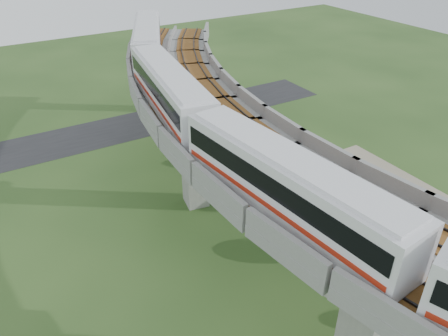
{
  "coord_description": "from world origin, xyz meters",
  "views": [
    {
      "loc": [
        -14.55,
        -20.73,
        24.72
      ],
      "look_at": [
        0.16,
        3.88,
        7.5
      ],
      "focal_mm": 35.0,
      "sensor_mm": 36.0,
      "label": 1
    }
  ],
  "objects": [
    {
      "name": "tree_4",
      "position": [
        8.04,
        -10.67,
        2.0
      ],
      "size": [
        1.85,
        1.85,
        2.8
      ],
      "color": "#382314",
      "rests_on": "ground"
    },
    {
      "name": "dirt_lot",
      "position": [
        14.0,
        -2.0,
        0.02
      ],
      "size": [
        18.0,
        26.0,
        0.04
      ],
      "primitive_type": "cube",
      "color": "#7E745C",
      "rests_on": "ground"
    },
    {
      "name": "asphalt_road",
      "position": [
        0.0,
        30.0,
        0.01
      ],
      "size": [
        60.0,
        8.0,
        0.03
      ],
      "primitive_type": "cube",
      "color": "#232326",
      "rests_on": "ground"
    },
    {
      "name": "car_white",
      "position": [
        13.75,
        -6.09,
        0.62
      ],
      "size": [
        2.53,
        3.68,
        1.16
      ],
      "primitive_type": "imported",
      "rotation": [
        0.0,
        0.0,
        0.37
      ],
      "color": "silver",
      "rests_on": "dirt_lot"
    },
    {
      "name": "ground",
      "position": [
        0.0,
        0.0,
        0.0
      ],
      "size": [
        160.0,
        160.0,
        0.0
      ],
      "primitive_type": "plane",
      "color": "#28461C",
      "rests_on": "ground"
    },
    {
      "name": "car_dark",
      "position": [
        12.93,
        7.42,
        0.56
      ],
      "size": [
        3.78,
        2.0,
        1.04
      ],
      "primitive_type": "imported",
      "rotation": [
        0.0,
        0.0,
        1.41
      ],
      "color": "black",
      "rests_on": "dirt_lot"
    },
    {
      "name": "fence",
      "position": [
        9.75,
        0.0,
        0.75
      ],
      "size": [
        3.87,
        38.73,
        1.5
      ],
      "color": "#2D382D",
      "rests_on": "ground"
    },
    {
      "name": "metro_train",
      "position": [
        0.35,
        0.87,
        12.31
      ],
      "size": [
        10.98,
        61.33,
        3.64
      ],
      "color": "silver",
      "rests_on": "ground"
    },
    {
      "name": "tree_3",
      "position": [
        6.54,
        -1.45,
        2.02
      ],
      "size": [
        3.1,
        3.1,
        3.34
      ],
      "color": "#382314",
      "rests_on": "ground"
    },
    {
      "name": "viaduct",
      "position": [
        3.84,
        0.0,
        9.05
      ],
      "size": [
        19.58,
        73.98,
        11.4
      ],
      "color": "#99968E",
      "rests_on": "ground"
    },
    {
      "name": "tree_0",
      "position": [
        11.03,
        21.79,
        1.94
      ],
      "size": [
        1.86,
        1.86,
        2.74
      ],
      "color": "#382314",
      "rests_on": "ground"
    },
    {
      "name": "tree_2",
      "position": [
        6.51,
        6.32,
        1.87
      ],
      "size": [
        2.53,
        2.53,
        2.95
      ],
      "color": "#382314",
      "rests_on": "ground"
    },
    {
      "name": "tree_1",
      "position": [
        7.73,
        14.63,
        2.06
      ],
      "size": [
        2.03,
        2.03,
        2.93
      ],
      "color": "#382314",
      "rests_on": "ground"
    }
  ]
}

